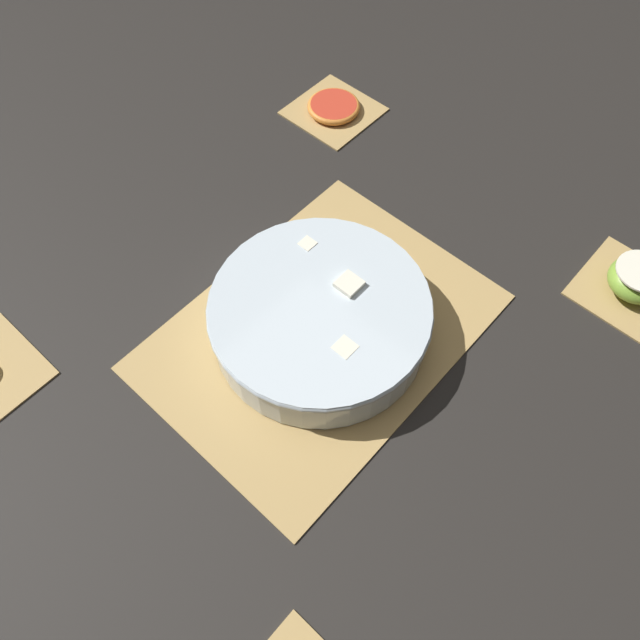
% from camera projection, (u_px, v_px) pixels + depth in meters
% --- Properties ---
extents(ground_plane, '(6.00, 6.00, 0.00)m').
position_uv_depth(ground_plane, '(320.00, 332.00, 0.89)').
color(ground_plane, black).
extents(bamboo_mat_center, '(0.47, 0.35, 0.01)m').
position_uv_depth(bamboo_mat_center, '(320.00, 331.00, 0.88)').
color(bamboo_mat_center, tan).
rests_on(bamboo_mat_center, ground_plane).
extents(coaster_mat_near_left, '(0.14, 0.14, 0.01)m').
position_uv_depth(coaster_mat_near_left, '(334.00, 110.00, 1.12)').
color(coaster_mat_near_left, tan).
rests_on(coaster_mat_near_left, ground_plane).
extents(coaster_mat_far_left, '(0.14, 0.14, 0.01)m').
position_uv_depth(coaster_mat_far_left, '(629.00, 290.00, 0.92)').
color(coaster_mat_far_left, tan).
rests_on(coaster_mat_far_left, ground_plane).
extents(fruit_salad_bowl, '(0.30, 0.30, 0.07)m').
position_uv_depth(fruit_salad_bowl, '(320.00, 316.00, 0.85)').
color(fruit_salad_bowl, silver).
rests_on(fruit_salad_bowl, bamboo_mat_center).
extents(apple_half, '(0.08, 0.08, 0.04)m').
position_uv_depth(apple_half, '(637.00, 279.00, 0.90)').
color(apple_half, '#7FAD38').
rests_on(apple_half, coaster_mat_far_left).
extents(grapefruit_slice, '(0.09, 0.09, 0.01)m').
position_uv_depth(grapefruit_slice, '(334.00, 106.00, 1.12)').
color(grapefruit_slice, red).
rests_on(grapefruit_slice, coaster_mat_near_left).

